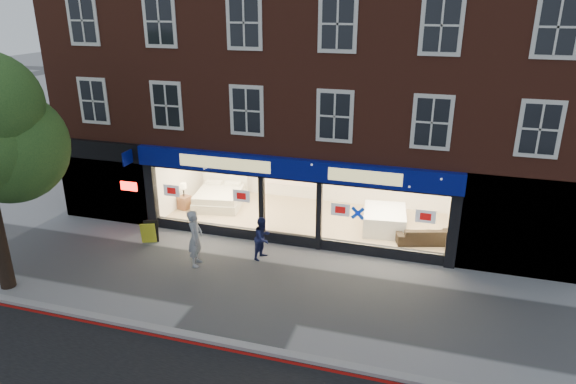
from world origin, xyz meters
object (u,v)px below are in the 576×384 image
at_px(a_board, 150,232).
at_px(pedestrian_blue, 263,238).
at_px(mattress_stack, 384,220).
at_px(pedestrian_grey, 195,238).
at_px(sofa, 424,235).
at_px(display_bed, 220,196).

height_order(a_board, pedestrian_blue, pedestrian_blue).
height_order(mattress_stack, pedestrian_grey, pedestrian_grey).
bearing_deg(mattress_stack, pedestrian_grey, -142.14).
distance_m(sofa, pedestrian_blue, 5.82).
relative_size(display_bed, pedestrian_blue, 1.73).
bearing_deg(pedestrian_grey, pedestrian_blue, -71.68).
height_order(display_bed, a_board, display_bed).
relative_size(display_bed, pedestrian_grey, 1.34).
distance_m(sofa, a_board, 9.87).
relative_size(sofa, pedestrian_grey, 1.03).
relative_size(sofa, pedestrian_blue, 1.33).
distance_m(a_board, pedestrian_grey, 2.61).
bearing_deg(pedestrian_grey, a_board, 56.90).
bearing_deg(a_board, mattress_stack, 1.13).
relative_size(pedestrian_grey, pedestrian_blue, 1.29).
bearing_deg(pedestrian_blue, sofa, -47.46).
bearing_deg(sofa, pedestrian_blue, 9.70).
relative_size(a_board, pedestrian_grey, 0.42).
bearing_deg(a_board, pedestrian_blue, -20.90).
relative_size(mattress_stack, pedestrian_grey, 1.09).
bearing_deg(pedestrian_blue, pedestrian_grey, 134.48).
bearing_deg(a_board, pedestrian_grey, -44.80).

